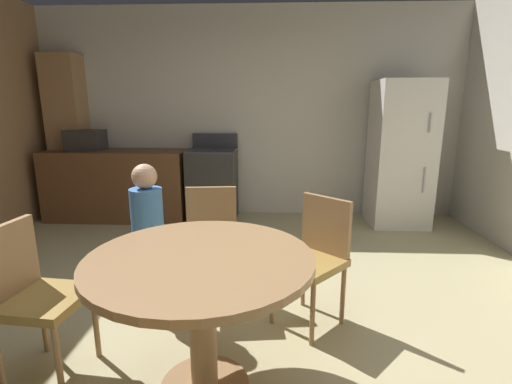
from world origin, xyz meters
TOP-DOWN VIEW (x-y plane):
  - ground_plane at (0.00, 0.00)m, footprint 14.00×14.00m
  - wall_back at (0.00, 3.02)m, footprint 5.80×0.12m
  - kitchen_counter at (-1.70, 2.62)m, footprint 1.80×0.60m
  - pantry_column at (-2.38, 2.80)m, footprint 0.44×0.36m
  - oven_range at (-0.45, 2.62)m, footprint 0.60×0.60m
  - refrigerator at (1.88, 2.57)m, footprint 0.68×0.68m
  - microwave at (-2.08, 2.62)m, footprint 0.44×0.32m
  - dining_table at (-0.03, -0.39)m, footprint 1.12×1.12m
  - chair_north at (-0.13, 0.55)m, footprint 0.44×0.44m
  - chair_northeast at (0.61, 0.31)m, footprint 0.57×0.57m
  - chair_west at (-0.97, -0.30)m, footprint 0.44×0.44m
  - person_child at (-0.54, 0.36)m, footprint 0.31×0.31m

SIDE VIEW (x-z plane):
  - ground_plane at x=0.00m, z-range 0.00..0.00m
  - kitchen_counter at x=-1.70m, z-range 0.00..0.90m
  - oven_range at x=-0.45m, z-range -0.08..1.02m
  - chair_north at x=-0.13m, z-range 0.07..0.94m
  - chair_northeast at x=0.61m, z-range 0.07..0.94m
  - chair_west at x=-0.97m, z-range 0.07..0.94m
  - person_child at x=-0.54m, z-range 0.03..1.12m
  - dining_table at x=-0.03m, z-range 0.22..0.98m
  - refrigerator at x=1.88m, z-range 0.00..1.76m
  - microwave at x=-2.08m, z-range 0.90..1.16m
  - pantry_column at x=-2.38m, z-range 0.00..2.10m
  - wall_back at x=0.00m, z-range 0.00..2.70m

